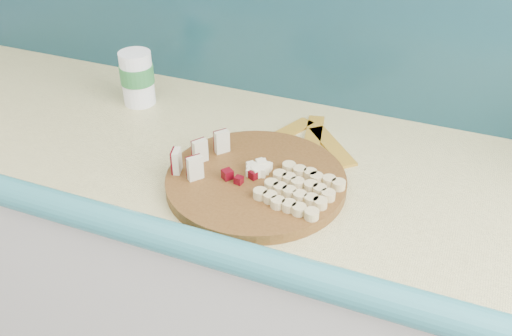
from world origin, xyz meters
The scene contains 8 objects.
kitchen_counter centered at (0.10, 1.50, 0.46)m, with size 2.20×0.63×0.91m.
backsplash centered at (0.10, 1.79, 1.16)m, with size 2.20×0.02×0.50m, color teal.
cutting_board centered at (0.04, 1.40, 0.92)m, with size 0.35×0.35×0.02m, color #49290F.
apple_wedges centered at (-0.08, 1.39, 0.96)m, with size 0.07×0.14×0.05m.
apple_chunks centered at (0.02, 1.41, 0.94)m, with size 0.06×0.06×0.02m.
banana_slices centered at (0.13, 1.38, 0.94)m, with size 0.15×0.15×0.02m.
canister centered at (-0.36, 1.62, 0.98)m, with size 0.08×0.08×0.13m.
banana_peel centered at (0.08, 1.61, 0.91)m, with size 0.23×0.19×0.01m.
Camera 1 is at (0.38, 0.56, 1.57)m, focal length 40.00 mm.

